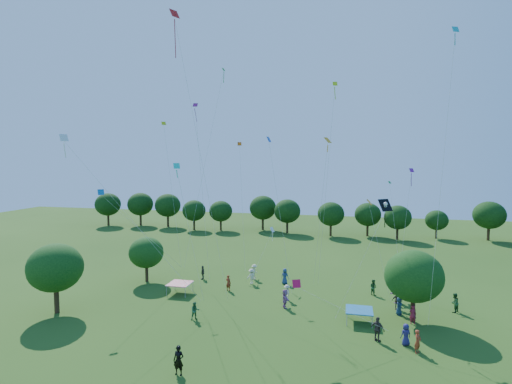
% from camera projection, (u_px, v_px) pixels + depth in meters
% --- Properties ---
extents(near_tree_west, '(4.73, 4.73, 6.23)m').
position_uv_depth(near_tree_west, '(55.00, 268.00, 35.21)').
color(near_tree_west, '#422B19').
rests_on(near_tree_west, ground).
extents(near_tree_north, '(3.81, 3.81, 5.02)m').
position_uv_depth(near_tree_north, '(146.00, 252.00, 44.36)').
color(near_tree_north, '#422B19').
rests_on(near_tree_north, ground).
extents(near_tree_east, '(4.79, 4.79, 6.08)m').
position_uv_depth(near_tree_east, '(414.00, 276.00, 33.26)').
color(near_tree_east, '#422B19').
rests_on(near_tree_east, ground).
extents(treeline, '(88.01, 8.77, 6.77)m').
position_uv_depth(treeline, '(298.00, 211.00, 73.42)').
color(treeline, '#422B19').
rests_on(treeline, ground).
extents(tent_red_stripe, '(2.20, 2.20, 1.10)m').
position_uv_depth(tent_red_stripe, '(180.00, 284.00, 40.51)').
color(tent_red_stripe, red).
rests_on(tent_red_stripe, ground).
extents(tent_blue, '(2.20, 2.20, 1.10)m').
position_uv_depth(tent_blue, '(359.00, 310.00, 33.37)').
color(tent_blue, '#175E99').
rests_on(tent_blue, ground).
extents(man_in_black, '(0.70, 0.45, 1.89)m').
position_uv_depth(man_in_black, '(179.00, 360.00, 25.23)').
color(man_in_black, black).
rests_on(man_in_black, ground).
extents(crowd_person_0, '(0.74, 0.88, 1.57)m').
position_uv_depth(crowd_person_0, '(399.00, 306.00, 35.03)').
color(crowd_person_0, navy).
rests_on(crowd_person_0, ground).
extents(crowd_person_1, '(0.72, 0.59, 1.65)m').
position_uv_depth(crowd_person_1, '(228.00, 283.00, 41.44)').
color(crowd_person_1, maroon).
rests_on(crowd_person_1, ground).
extents(crowd_person_2, '(0.86, 0.77, 1.54)m').
position_uv_depth(crowd_person_2, '(195.00, 311.00, 33.93)').
color(crowd_person_2, '#296135').
rests_on(crowd_person_2, ground).
extents(crowd_person_3, '(0.73, 1.20, 1.72)m').
position_uv_depth(crowd_person_3, '(254.00, 272.00, 45.35)').
color(crowd_person_3, beige).
rests_on(crowd_person_3, ground).
extents(crowd_person_4, '(0.46, 0.94, 1.56)m').
position_uv_depth(crowd_person_4, '(203.00, 272.00, 45.38)').
color(crowd_person_4, '#433E36').
rests_on(crowd_person_4, ground).
extents(crowd_person_5, '(1.12, 1.71, 1.72)m').
position_uv_depth(crowd_person_5, '(285.00, 299.00, 36.66)').
color(crowd_person_5, '#A661A3').
rests_on(crowd_person_5, ground).
extents(crowd_person_6, '(0.90, 0.72, 1.61)m').
position_uv_depth(crowd_person_6, '(406.00, 335.00, 29.26)').
color(crowd_person_6, navy).
rests_on(crowd_person_6, ground).
extents(crowd_person_7, '(0.68, 0.73, 1.65)m').
position_uv_depth(crowd_person_7, '(418.00, 342.00, 28.10)').
color(crowd_person_7, '#A1361D').
rests_on(crowd_person_7, ground).
extents(crowd_person_8, '(0.90, 0.95, 1.73)m').
position_uv_depth(crowd_person_8, '(455.00, 303.00, 35.59)').
color(crowd_person_8, '#224F27').
rests_on(crowd_person_8, ground).
extents(crowd_person_9, '(1.18, 1.08, 1.69)m').
position_uv_depth(crowd_person_9, '(251.00, 276.00, 43.63)').
color(crowd_person_9, beige).
rests_on(crowd_person_9, ground).
extents(crowd_person_10, '(1.05, 0.66, 1.65)m').
position_uv_depth(crowd_person_10, '(397.00, 301.00, 36.24)').
color(crowd_person_10, '#483D39').
rests_on(crowd_person_10, ground).
extents(crowd_person_11, '(1.63, 1.73, 1.88)m').
position_uv_depth(crowd_person_11, '(398.00, 293.00, 37.89)').
color(crowd_person_11, '#925694').
rests_on(crowd_person_11, ground).
extents(crowd_person_12, '(0.93, 0.63, 1.72)m').
position_uv_depth(crowd_person_12, '(285.00, 276.00, 43.63)').
color(crowd_person_12, navy).
rests_on(crowd_person_12, ground).
extents(crowd_person_13, '(0.62, 0.42, 1.59)m').
position_uv_depth(crowd_person_13, '(413.00, 315.00, 33.06)').
color(crowd_person_13, maroon).
rests_on(crowd_person_13, ground).
extents(crowd_person_14, '(0.85, 0.84, 1.58)m').
position_uv_depth(crowd_person_14, '(373.00, 287.00, 40.16)').
color(crowd_person_14, '#265A2B').
rests_on(crowd_person_14, ground).
extents(crowd_person_15, '(0.80, 1.11, 1.54)m').
position_uv_depth(crowd_person_15, '(287.00, 293.00, 38.57)').
color(crowd_person_15, beige).
rests_on(crowd_person_15, ground).
extents(crowd_person_16, '(1.19, 1.01, 1.87)m').
position_uv_depth(crowd_person_16, '(378.00, 329.00, 29.89)').
color(crowd_person_16, '#38302D').
rests_on(crowd_person_16, ground).
extents(pirate_kite, '(4.43, 4.05, 9.06)m').
position_uv_depth(pirate_kite, '(385.00, 207.00, 32.72)').
color(pirate_kite, black).
extents(red_high_kite, '(4.26, 2.11, 24.55)m').
position_uv_depth(red_high_kite, '(184.00, 67.00, 32.99)').
color(red_high_kite, red).
extents(small_kite_0, '(6.83, 1.73, 3.76)m').
position_uv_depth(small_kite_0, '(308.00, 290.00, 28.51)').
color(small_kite_0, '#DA0C41').
extents(small_kite_1, '(2.20, 1.54, 8.77)m').
position_uv_depth(small_kite_1, '(372.00, 215.00, 35.42)').
color(small_kite_1, orange).
extents(small_kite_2, '(3.04, 2.03, 16.76)m').
position_uv_depth(small_kite_2, '(168.00, 159.00, 46.55)').
color(small_kite_2, '#BBC311').
extents(small_kite_3, '(1.09, 5.30, 9.93)m').
position_uv_depth(small_kite_3, '(393.00, 212.00, 42.54)').
color(small_kite_3, '#198D35').
extents(small_kite_4, '(2.76, 2.11, 14.47)m').
position_uv_depth(small_kite_4, '(274.00, 171.00, 37.45)').
color(small_kite_4, blue).
extents(small_kite_5, '(1.60, 3.07, 11.41)m').
position_uv_depth(small_kite_5, '(409.00, 192.00, 41.23)').
color(small_kite_5, '#831892').
extents(small_kite_6, '(10.80, 3.77, 14.40)m').
position_uv_depth(small_kite_6, '(91.00, 171.00, 33.02)').
color(small_kite_6, white).
extents(small_kite_7, '(2.64, 0.56, 12.01)m').
position_uv_depth(small_kite_7, '(182.00, 191.00, 34.56)').
color(small_kite_7, '#0DC9B6').
extents(small_kite_8, '(1.98, 4.16, 14.38)m').
position_uv_depth(small_kite_8, '(241.00, 175.00, 46.48)').
color(small_kite_8, '#E2570D').
extents(small_kite_9, '(1.72, 3.32, 14.30)m').
position_uv_depth(small_kite_9, '(325.00, 165.00, 36.09)').
color(small_kite_9, orange).
extents(small_kite_10, '(1.68, 2.28, 19.25)m').
position_uv_depth(small_kite_10, '(330.00, 146.00, 36.61)').
color(small_kite_10, '#B7D312').
extents(small_kite_11, '(3.34, 5.68, 23.30)m').
position_uv_depth(small_kite_11, '(213.00, 125.00, 47.19)').
color(small_kite_11, '#1D9A1C').
extents(small_kite_12, '(4.55, 8.90, 9.54)m').
position_uv_depth(small_kite_12, '(120.00, 210.00, 38.96)').
color(small_kite_12, '#1168B1').
extents(small_kite_13, '(1.85, 0.84, 18.05)m').
position_uv_depth(small_kite_13, '(199.00, 148.00, 40.66)').
color(small_kite_13, '#841668').
extents(small_kite_14, '(1.90, 2.36, 4.81)m').
position_uv_depth(small_kite_14, '(271.00, 234.00, 44.28)').
color(small_kite_14, white).
extents(small_kite_15, '(1.71, 1.79, 22.01)m').
position_uv_depth(small_kite_15, '(448.00, 114.00, 29.18)').
color(small_kite_15, '#0B9AA8').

